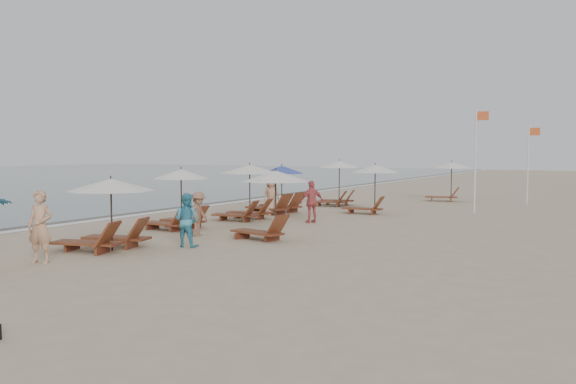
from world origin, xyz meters
The scene contains 18 objects.
ground centered at (0.00, 0.00, 0.00)m, with size 160.00×160.00×0.00m, color tan.
wet_sand_band centered at (-12.50, 10.00, 0.00)m, with size 3.20×140.00×0.01m, color #6B5E4C.
foam_line centered at (-11.20, 10.00, 0.01)m, with size 0.50×140.00×0.02m, color white.
lounger_station_1 centered at (-5.35, 0.16, 1.08)m, with size 2.75×2.45×2.07m.
lounger_station_2 centered at (-6.61, 4.71, 1.08)m, with size 2.39×2.04×2.20m.
lounger_station_3 centered at (-6.00, 8.30, 1.23)m, with size 2.64×2.42×2.29m.
lounger_station_4 centered at (-6.32, 11.26, 0.97)m, with size 2.62×2.29×2.17m.
lounger_station_5 centered at (-5.54, 15.92, 1.22)m, with size 2.44×2.17×2.33m.
inland_station_0 centered at (-2.34, 4.18, 1.42)m, with size 2.64×2.24×2.22m.
inland_station_1 centered at (-2.49, 13.16, 1.46)m, with size 2.56×2.24×2.22m.
inland_station_2 centered at (-1.27, 21.66, 1.47)m, with size 2.57×2.24×2.22m.
beachgoer_near centered at (-5.25, -2.12, 0.93)m, with size 0.68×0.45×1.86m, color tan.
beachgoer_mid_a centered at (-3.70, 1.76, 0.80)m, with size 0.78×0.61×1.60m, color teal.
beachgoer_mid_b centered at (-4.78, 3.68, 0.75)m, with size 0.96×0.55×1.49m, color #8C6047.
beachgoer_far_a centered at (-3.21, 8.84, 0.84)m, with size 0.98×0.41×1.68m, color #C34E50.
beachgoer_far_b centered at (-6.13, 10.50, 0.84)m, with size 0.82×0.54×1.68m, color tan.
flag_pole_near centered at (1.51, 16.05, 2.67)m, with size 0.59×0.08×4.84m.
flag_pole_far centered at (2.99, 21.66, 2.37)m, with size 0.59×0.08×4.25m.
Camera 1 is at (7.74, -11.98, 2.87)m, focal length 37.18 mm.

